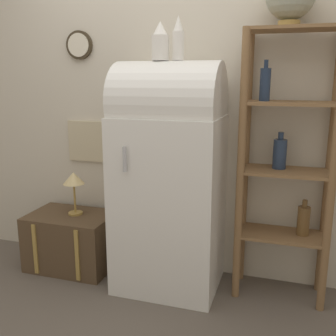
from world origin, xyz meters
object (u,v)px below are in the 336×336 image
Objects in this scene: refrigerator at (169,176)px; desk_lamp at (74,181)px; vase_center at (178,40)px; suitcase_trunk at (72,241)px; vase_left at (160,42)px.

refrigerator is 4.72× the size of desk_lamp.
refrigerator is 0.90m from vase_center.
refrigerator is at bearing -1.73° from suitcase_trunk.
suitcase_trunk is 0.49m from desk_lamp.
refrigerator is 0.88m from vase_left.
vase_left is (-0.06, -0.01, 0.88)m from refrigerator.
vase_left is at bearing -169.93° from vase_center.
desk_lamp reaches higher than suitcase_trunk.
vase_left reaches higher than desk_lamp.
refrigerator is at bearing 10.29° from vase_left.
vase_center is at bearing 9.85° from refrigerator.
refrigerator reaches higher than desk_lamp.
suitcase_trunk is at bearing 177.38° from vase_left.
vase_left is 0.72× the size of desk_lamp.
vase_center is (0.11, 0.02, 0.02)m from vase_left.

